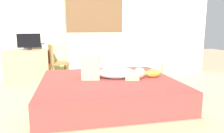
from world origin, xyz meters
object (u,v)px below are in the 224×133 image
object	(u,v)px
cat	(152,73)
cup	(43,47)
tv_monitor	(29,41)
bed	(108,94)
desk	(28,67)
chair_by_desk	(56,61)
person_lying	(110,71)

from	to	relation	value
cat	cup	distance (m)	2.70
tv_monitor	bed	bearing A→B (deg)	-52.62
desk	chair_by_desk	world-z (taller)	chair_by_desk
desk	cup	world-z (taller)	cup
bed	tv_monitor	distance (m)	2.39
person_lying	chair_by_desk	distance (m)	1.81
person_lying	cat	distance (m)	0.65
tv_monitor	person_lying	bearing A→B (deg)	-51.48
cat	tv_monitor	xyz separation A→B (m)	(-2.07, 1.85, 0.40)
desk	tv_monitor	world-z (taller)	tv_monitor
person_lying	bed	bearing A→B (deg)	-140.87
person_lying	cup	xyz separation A→B (m)	(-1.15, 1.93, 0.22)
person_lying	chair_by_desk	size ratio (longest dim) A/B	1.10
person_lying	chair_by_desk	xyz separation A→B (m)	(-0.87, 1.59, -0.06)
bed	tv_monitor	xyz separation A→B (m)	(-1.39, 1.81, 0.70)
person_lying	tv_monitor	world-z (taller)	tv_monitor
tv_monitor	chair_by_desk	bearing A→B (deg)	-19.58
cat	cup	bearing A→B (deg)	132.09
tv_monitor	cup	distance (m)	0.33
bed	person_lying	distance (m)	0.35
cat	person_lying	bearing A→B (deg)	174.53
desk	chair_by_desk	size ratio (longest dim) A/B	1.05
desk	cup	xyz separation A→B (m)	(0.32, 0.14, 0.42)
bed	chair_by_desk	world-z (taller)	chair_by_desk
chair_by_desk	bed	bearing A→B (deg)	-62.74
person_lying	cat	bearing A→B (deg)	-5.47
desk	cup	size ratio (longest dim) A/B	9.01
desk	cup	bearing A→B (deg)	24.20
bed	chair_by_desk	xyz separation A→B (m)	(-0.83, 1.62, 0.28)
person_lying	desk	distance (m)	2.32
desk	tv_monitor	bearing A→B (deg)	-0.00
person_lying	cat	size ratio (longest dim) A/B	2.64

